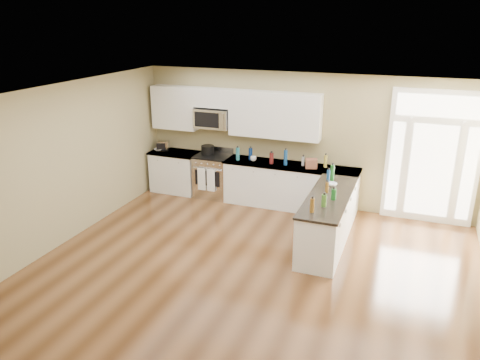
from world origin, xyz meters
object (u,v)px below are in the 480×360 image
Objects in this scene: kitchen_range at (213,176)px; toaster_oven at (163,146)px; peninsula_cabinet at (327,222)px; stockpot at (208,150)px.

toaster_oven is (-1.25, 0.02, 0.57)m from kitchen_range.
kitchen_range is at bearing 153.05° from peninsula_cabinet.
peninsula_cabinet is at bearing -37.18° from toaster_oven.
stockpot is 1.09× the size of toaster_oven.
stockpot reaches higher than kitchen_range.
kitchen_range is (-2.85, 1.45, 0.05)m from peninsula_cabinet.
peninsula_cabinet is 3.40m from stockpot.
toaster_oven reaches higher than peninsula_cabinet.
peninsula_cabinet is 8.93× the size of toaster_oven.
peninsula_cabinet is 2.15× the size of kitchen_range.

